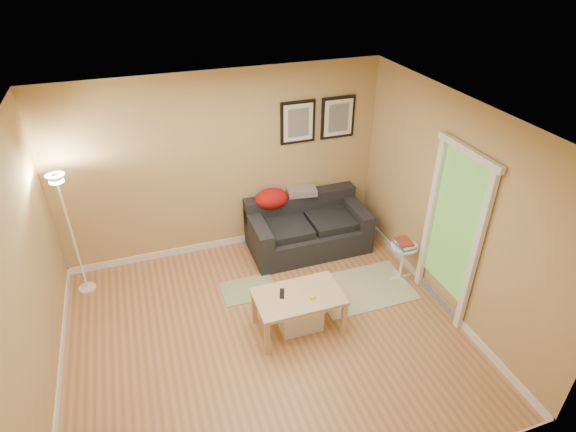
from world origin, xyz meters
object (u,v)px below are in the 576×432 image
object	(u,v)px
sofa	(308,226)
book_stack	(405,243)
storage_bin	(299,316)
floor_lamp	(73,239)
side_table	(402,262)
coffee_table	(298,312)

from	to	relation	value
sofa	book_stack	bearing A→B (deg)	-49.92
storage_bin	book_stack	bearing A→B (deg)	13.84
sofa	floor_lamp	xyz separation A→B (m)	(-3.10, 0.06, 0.42)
side_table	storage_bin	bearing A→B (deg)	-166.12
side_table	book_stack	distance (m)	0.31
side_table	book_stack	bearing A→B (deg)	-158.47
sofa	coffee_table	xyz separation A→B (m)	(-0.70, -1.51, -0.12)
sofa	storage_bin	bearing A→B (deg)	-114.60
coffee_table	floor_lamp	bearing A→B (deg)	167.75
storage_bin	floor_lamp	world-z (taller)	floor_lamp
storage_bin	side_table	xyz separation A→B (m)	(1.60, 0.40, 0.11)
coffee_table	storage_bin	size ratio (longest dim) A/B	1.98
sofa	book_stack	distance (m)	1.44
sofa	coffee_table	distance (m)	1.67
storage_bin	side_table	distance (m)	1.65
side_table	coffee_table	bearing A→B (deg)	-165.52
storage_bin	floor_lamp	bearing A→B (deg)	147.43
sofa	coffee_table	bearing A→B (deg)	-115.01
coffee_table	floor_lamp	xyz separation A→B (m)	(-2.39, 1.57, 0.55)
floor_lamp	sofa	bearing A→B (deg)	-1.16
sofa	side_table	world-z (taller)	sofa
book_stack	coffee_table	bearing A→B (deg)	-176.06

